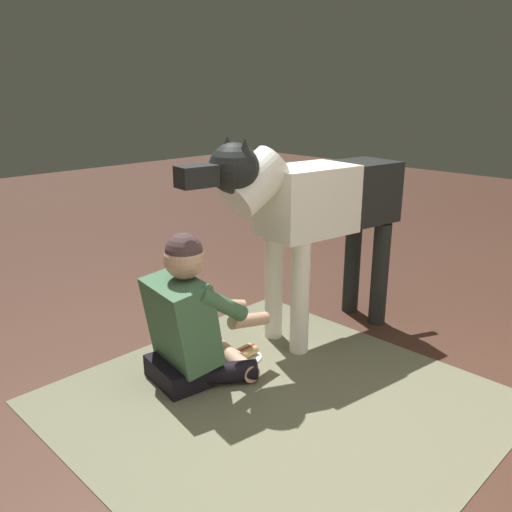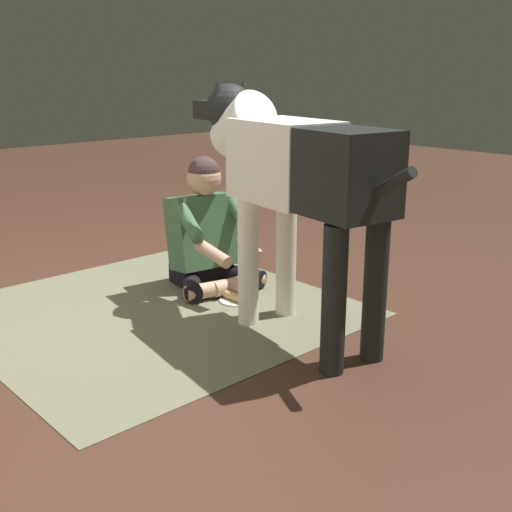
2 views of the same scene
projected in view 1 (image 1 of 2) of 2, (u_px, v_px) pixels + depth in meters
ground_plane at (246, 413)px, 2.54m from camera, size 15.84×15.84×0.00m
area_rug at (277, 402)px, 2.63m from camera, size 1.91×1.93×0.01m
person_sitting_on_floor at (190, 321)px, 2.76m from camera, size 0.68×0.57×0.81m
large_dog at (315, 207)px, 3.09m from camera, size 1.66×0.48×1.26m
hot_dog_on_plate at (244, 354)px, 3.05m from camera, size 0.21×0.21×0.06m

